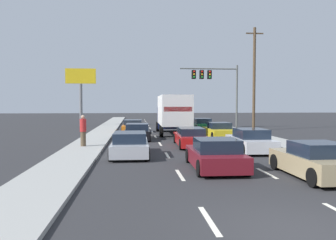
% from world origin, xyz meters
% --- Properties ---
extents(ground_plane, '(140.00, 140.00, 0.00)m').
position_xyz_m(ground_plane, '(0.00, 25.00, 0.00)').
color(ground_plane, '#2B2B2D').
extents(sidewalk_right, '(2.30, 80.00, 0.14)m').
position_xyz_m(sidewalk_right, '(6.40, 20.00, 0.07)').
color(sidewalk_right, '#9E9E99').
rests_on(sidewalk_right, ground_plane).
extents(sidewalk_left, '(2.30, 80.00, 0.14)m').
position_xyz_m(sidewalk_left, '(-6.40, 20.00, 0.07)').
color(sidewalk_left, '#9E9E99').
rests_on(sidewalk_left, ground_plane).
extents(lane_markings, '(3.54, 57.00, 0.01)m').
position_xyz_m(lane_markings, '(0.00, 23.45, 0.00)').
color(lane_markings, silver).
rests_on(lane_markings, ground_plane).
extents(car_orange, '(2.10, 4.69, 1.20)m').
position_xyz_m(car_orange, '(-3.56, 25.63, 0.55)').
color(car_orange, orange).
rests_on(car_orange, ground_plane).
extents(car_black, '(2.10, 4.40, 1.22)m').
position_xyz_m(car_black, '(-3.20, 19.02, 0.56)').
color(car_black, black).
rests_on(car_black, ground_plane).
extents(car_silver, '(1.99, 4.65, 1.25)m').
position_xyz_m(car_silver, '(-3.65, 10.99, 0.58)').
color(car_silver, '#B7BABF').
rests_on(car_silver, ground_plane).
extents(box_truck, '(2.72, 8.59, 3.42)m').
position_xyz_m(box_truck, '(-0.04, 22.93, 1.99)').
color(box_truck, white).
rests_on(box_truck, ground_plane).
extents(car_red, '(1.92, 4.72, 1.19)m').
position_xyz_m(car_red, '(0.16, 14.62, 0.56)').
color(car_red, red).
rests_on(car_red, ground_plane).
extents(car_maroon, '(2.07, 4.19, 1.28)m').
position_xyz_m(car_maroon, '(-0.08, 7.00, 0.58)').
color(car_maroon, maroon).
rests_on(car_maroon, ground_plane).
extents(car_green, '(1.86, 4.34, 1.25)m').
position_xyz_m(car_green, '(3.42, 26.92, 0.58)').
color(car_green, '#196B38').
rests_on(car_green, ground_plane).
extents(car_yellow, '(1.87, 4.19, 1.26)m').
position_xyz_m(car_yellow, '(3.18, 19.19, 0.57)').
color(car_yellow, yellow).
rests_on(car_yellow, ground_plane).
extents(car_white, '(1.99, 4.43, 1.29)m').
position_xyz_m(car_white, '(3.15, 11.94, 0.59)').
color(car_white, white).
rests_on(car_white, ground_plane).
extents(car_tan, '(1.90, 4.06, 1.31)m').
position_xyz_m(car_tan, '(3.18, 5.08, 0.59)').
color(car_tan, tan).
rests_on(car_tan, ground_plane).
extents(traffic_signal_mast, '(6.47, 0.69, 6.99)m').
position_xyz_m(traffic_signal_mast, '(5.03, 29.95, 5.39)').
color(traffic_signal_mast, '#595B56').
rests_on(traffic_signal_mast, ground_plane).
extents(utility_pole_mid, '(1.80, 0.28, 10.45)m').
position_xyz_m(utility_pole_mid, '(8.75, 26.84, 5.36)').
color(utility_pole_mid, brown).
rests_on(utility_pole_mid, ground_plane).
extents(roadside_billboard, '(3.60, 0.36, 6.97)m').
position_xyz_m(roadside_billboard, '(-9.85, 35.01, 4.88)').
color(roadside_billboard, slate).
rests_on(roadside_billboard, ground_plane).
extents(pedestrian_near_corner, '(0.38, 0.38, 1.89)m').
position_xyz_m(pedestrian_near_corner, '(-6.52, 14.18, 1.09)').
color(pedestrian_near_corner, brown).
rests_on(pedestrian_near_corner, sidewalk_left).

